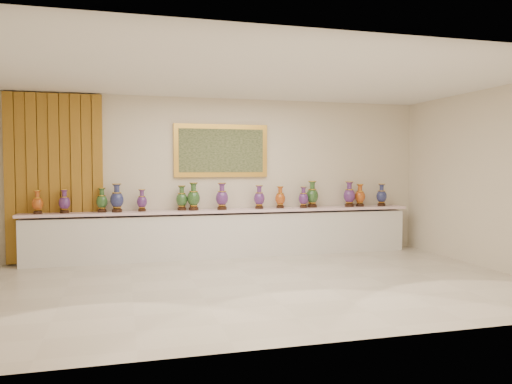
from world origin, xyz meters
TOP-DOWN VIEW (x-y plane):
  - ground at (0.00, 0.00)m, footprint 8.00×8.00m
  - room at (-2.55, 2.44)m, footprint 8.00×8.00m
  - counter at (0.00, 2.27)m, footprint 7.28×0.48m
  - vase_0 at (-3.29, 2.22)m, footprint 0.23×0.23m
  - vase_1 at (-2.86, 2.26)m, footprint 0.21×0.21m
  - vase_2 at (-2.24, 2.27)m, footprint 0.23×0.23m
  - vase_3 at (-1.99, 2.22)m, footprint 0.30×0.30m
  - vase_4 at (-1.55, 2.28)m, footprint 0.24×0.24m
  - vase_5 at (-0.84, 2.28)m, footprint 0.22×0.22m
  - vase_6 at (-0.63, 2.23)m, footprint 0.27×0.27m
  - vase_7 at (-0.10, 2.22)m, footprint 0.27×0.27m
  - vase_8 at (0.63, 2.25)m, footprint 0.26×0.26m
  - vase_9 at (1.07, 2.29)m, footprint 0.25×0.25m
  - vase_10 at (1.52, 2.22)m, footprint 0.23×0.23m
  - vase_11 at (1.72, 2.28)m, footprint 0.24×0.24m
  - vase_12 at (2.50, 2.24)m, footprint 0.31×0.31m
  - vase_13 at (2.75, 2.26)m, footprint 0.22×0.22m
  - vase_14 at (3.22, 2.24)m, footprint 0.24×0.24m
  - label_card at (-2.12, 2.13)m, footprint 0.10×0.06m

SIDE VIEW (x-z plane):
  - ground at x=0.00m, z-range 0.00..0.00m
  - counter at x=0.00m, z-range -0.01..0.89m
  - label_card at x=-2.12m, z-range 0.90..0.90m
  - vase_4 at x=-1.55m, z-range 0.88..1.28m
  - vase_0 at x=-3.29m, z-range 0.88..1.28m
  - vase_10 at x=1.52m, z-range 0.88..1.29m
  - vase_1 at x=-2.86m, z-range 0.88..1.29m
  - vase_9 at x=1.07m, z-range 0.88..1.30m
  - vase_2 at x=-2.24m, z-range 0.88..1.31m
  - vase_8 at x=0.63m, z-range 0.88..1.32m
  - vase_13 at x=2.75m, z-range 0.88..1.33m
  - vase_14 at x=3.22m, z-range 0.88..1.33m
  - vase_5 at x=-0.84m, z-range 0.88..1.33m
  - vase_7 at x=-0.10m, z-range 0.87..1.37m
  - vase_3 at x=-1.99m, z-range 0.87..1.38m
  - vase_12 at x=2.50m, z-range 0.87..1.38m
  - vase_6 at x=-0.63m, z-range 0.87..1.38m
  - vase_11 at x=1.72m, z-range 0.87..1.39m
  - room at x=-2.55m, z-range -2.42..5.58m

